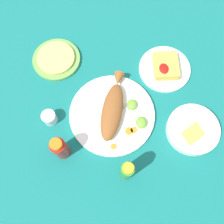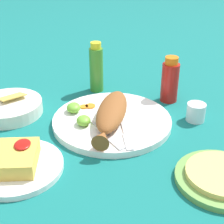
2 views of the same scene
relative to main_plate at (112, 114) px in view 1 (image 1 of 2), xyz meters
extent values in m
plane|color=#146B66|center=(0.00, 0.00, -0.01)|extent=(4.00, 4.00, 0.00)
cylinder|color=white|center=(0.00, 0.00, 0.00)|extent=(0.33, 0.33, 0.02)
ellipsoid|color=brown|center=(0.00, 0.00, 0.03)|extent=(0.24, 0.13, 0.05)
cone|color=brown|center=(-0.14, 0.03, 0.03)|extent=(0.06, 0.05, 0.04)
cube|color=silver|center=(-0.03, -0.03, 0.01)|extent=(0.12, 0.02, 0.00)
cube|color=silver|center=(-0.12, -0.03, 0.01)|extent=(0.07, 0.02, 0.00)
cube|color=silver|center=(-0.04, 0.04, 0.01)|extent=(0.10, 0.07, 0.00)
cube|color=silver|center=(-0.12, 0.00, 0.01)|extent=(0.07, 0.05, 0.00)
cylinder|color=orange|center=(0.13, 0.00, 0.01)|extent=(0.02, 0.02, 0.00)
cylinder|color=orange|center=(0.07, 0.06, 0.01)|extent=(0.03, 0.03, 0.00)
cylinder|color=orange|center=(0.07, 0.08, 0.01)|extent=(0.02, 0.02, 0.00)
ellipsoid|color=#6BB233|center=(0.04, 0.11, 0.02)|extent=(0.05, 0.04, 0.03)
ellipsoid|color=#6BB233|center=(-0.03, 0.08, 0.02)|extent=(0.04, 0.04, 0.02)
cylinder|color=#B21914|center=(0.14, -0.19, 0.05)|extent=(0.05, 0.05, 0.12)
cylinder|color=orange|center=(0.14, -0.19, 0.13)|extent=(0.04, 0.04, 0.02)
cylinder|color=#3D8428|center=(0.23, 0.04, 0.06)|extent=(0.05, 0.05, 0.15)
cylinder|color=yellow|center=(0.23, 0.04, 0.15)|extent=(0.03, 0.03, 0.02)
cylinder|color=silver|center=(0.01, -0.24, 0.02)|extent=(0.05, 0.05, 0.05)
cylinder|color=white|center=(0.01, -0.24, 0.00)|extent=(0.04, 0.04, 0.02)
cylinder|color=white|center=(-0.19, 0.23, 0.00)|extent=(0.21, 0.21, 0.01)
cube|color=gold|center=(-0.19, 0.23, 0.02)|extent=(0.12, 0.10, 0.04)
ellipsoid|color=#AD140F|center=(-0.17, 0.21, 0.04)|extent=(0.05, 0.04, 0.01)
cylinder|color=white|center=(0.08, 0.30, 0.01)|extent=(0.20, 0.20, 0.04)
cylinder|color=olive|center=(0.08, 0.30, 0.02)|extent=(0.17, 0.17, 0.01)
cube|color=gold|center=(0.11, 0.30, 0.03)|extent=(0.11, 0.11, 0.02)
cylinder|color=#6B9E4C|center=(-0.26, -0.23, 0.00)|extent=(0.20, 0.20, 0.01)
cylinder|color=#E0C666|center=(-0.26, -0.23, 0.01)|extent=(0.16, 0.16, 0.01)
camera|label=1|loc=(0.32, -0.01, 0.92)|focal=40.00mm
camera|label=2|loc=(-0.83, 0.04, 0.49)|focal=55.00mm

